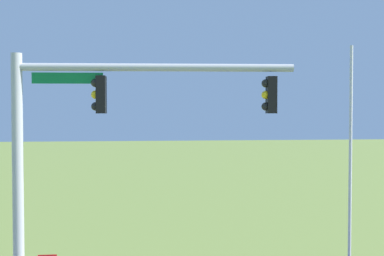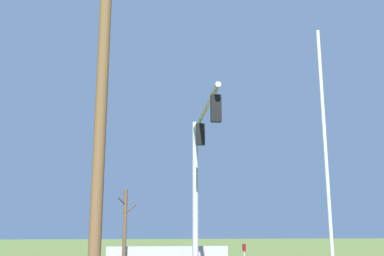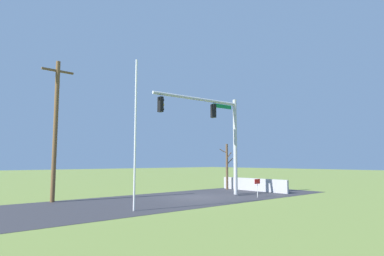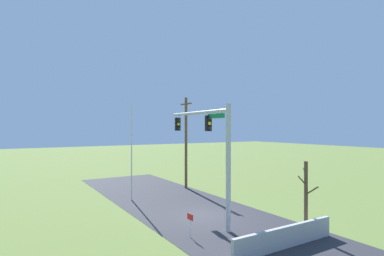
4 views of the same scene
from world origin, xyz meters
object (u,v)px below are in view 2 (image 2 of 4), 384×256
object	(u,v)px
signal_mast	(200,159)
open_sign	(244,251)
utility_pole	(101,108)
flagpole	(326,158)
bare_tree	(125,227)

from	to	relation	value
signal_mast	open_sign	bearing A→B (deg)	-57.24
signal_mast	utility_pole	xyz separation A→B (m)	(-9.76, 4.00, -0.46)
flagpole	open_sign	size ratio (longest dim) A/B	6.22
bare_tree	open_sign	world-z (taller)	bare_tree
flagpole	signal_mast	bearing A→B (deg)	14.91
signal_mast	flagpole	world-z (taller)	flagpole
signal_mast	utility_pole	world-z (taller)	utility_pole
signal_mast	flagpole	size ratio (longest dim) A/B	0.95
bare_tree	signal_mast	bearing A→B (deg)	-144.90
signal_mast	open_sign	world-z (taller)	signal_mast
flagpole	bare_tree	distance (m)	13.42
signal_mast	bare_tree	size ratio (longest dim) A/B	1.85
utility_pole	bare_tree	bearing A→B (deg)	-3.65
bare_tree	utility_pole	bearing A→B (deg)	176.35
bare_tree	open_sign	size ratio (longest dim) A/B	3.20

